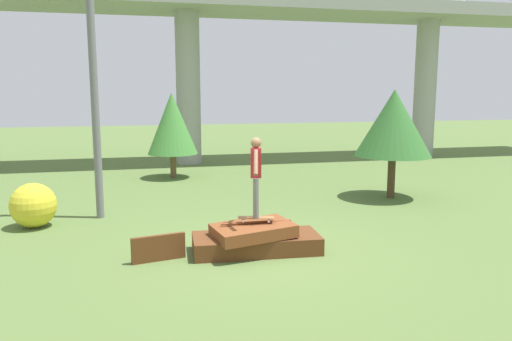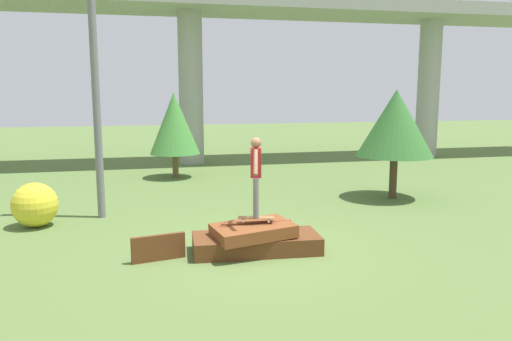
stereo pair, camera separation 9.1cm
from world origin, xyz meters
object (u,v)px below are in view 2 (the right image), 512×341
Objects in this scene: skater at (256,172)px; tree_behind_right at (174,123)px; skateboard at (256,218)px; tree_behind_left at (396,123)px; bush_yellow_flowering at (35,205)px; utility_pole at (95,71)px.

skater is 9.61m from tree_behind_right.
skateboard is 7.07m from tree_behind_left.
bush_yellow_flowering is (-4.91, 3.16, -1.16)m from skater.
skateboard is 9.70m from tree_behind_right.
skater is at bearing -83.89° from tree_behind_right.
skateboard is at bearing -8.75° from skater.
tree_behind_left is at bearing 3.05° from utility_pole.
tree_behind_left is at bearing 38.07° from skateboard.
bush_yellow_flowering is (-1.53, -0.61, -3.31)m from utility_pole.
tree_behind_left is 8.34m from tree_behind_right.
tree_behind_left is at bearing 5.99° from bush_yellow_flowering.
bush_yellow_flowering is (-4.91, 3.16, -0.18)m from skateboard.
skateboard is 0.11× the size of utility_pole.
utility_pole is 2.27× the size of tree_behind_right.
tree_behind_right reaches higher than bush_yellow_flowering.
utility_pole is 8.93m from tree_behind_left.
tree_behind_left reaches higher than bush_yellow_flowering.
skateboard is 5.84m from bush_yellow_flowering.
tree_behind_left is (8.80, 0.47, -1.50)m from utility_pole.
tree_behind_right is (2.36, 5.77, -1.75)m from utility_pole.
tree_behind_left is at bearing -39.49° from tree_behind_right.
bush_yellow_flowering is (-3.89, -6.39, -1.56)m from tree_behind_right.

